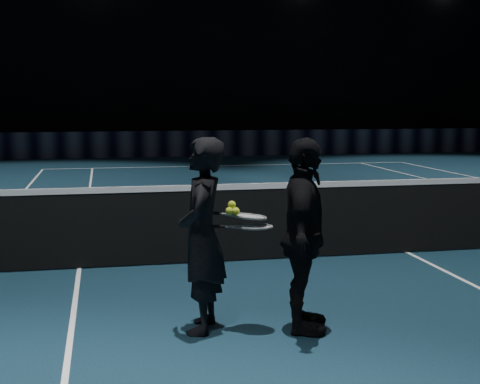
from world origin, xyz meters
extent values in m
plane|color=#0D2031|center=(0.00, 0.00, 0.00)|extent=(36.00, 36.00, 0.00)
plane|color=black|center=(0.00, 18.00, 5.00)|extent=(30.00, 0.00, 30.00)
cube|color=black|center=(0.00, 0.00, 0.45)|extent=(12.80, 0.02, 0.86)
cube|color=white|center=(0.00, 0.00, 0.92)|extent=(12.80, 0.03, 0.07)
cube|color=black|center=(0.00, 15.50, 0.45)|extent=(22.00, 0.15, 0.90)
imported|color=black|center=(-3.01, -2.36, 0.82)|extent=(0.55, 0.69, 1.64)
imported|color=black|center=(-2.18, -2.56, 0.82)|extent=(0.68, 1.04, 1.64)
camera|label=1|loc=(-3.81, -7.80, 1.94)|focal=50.00mm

